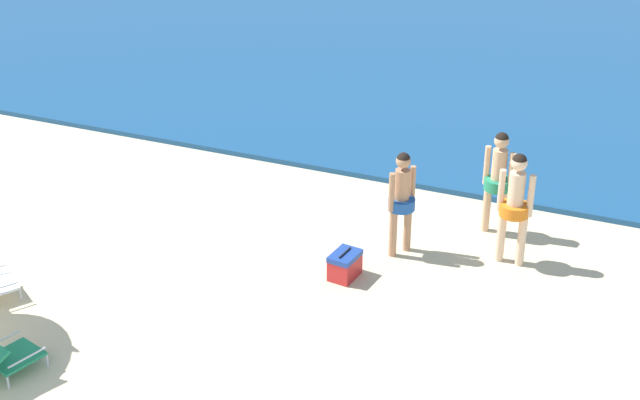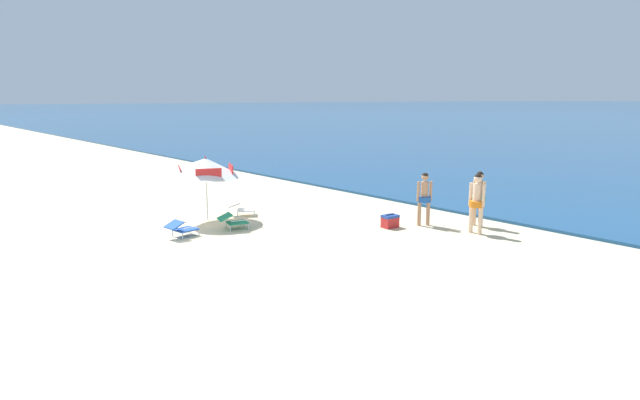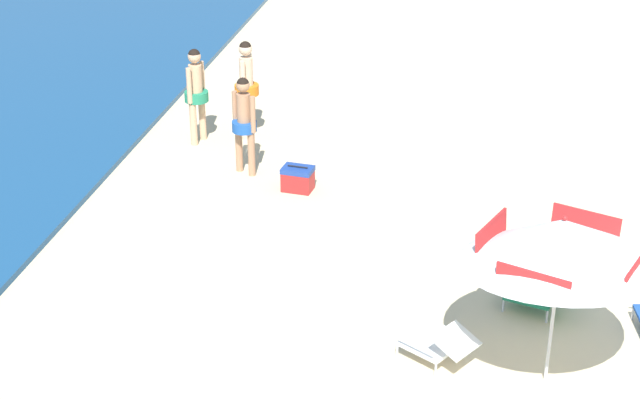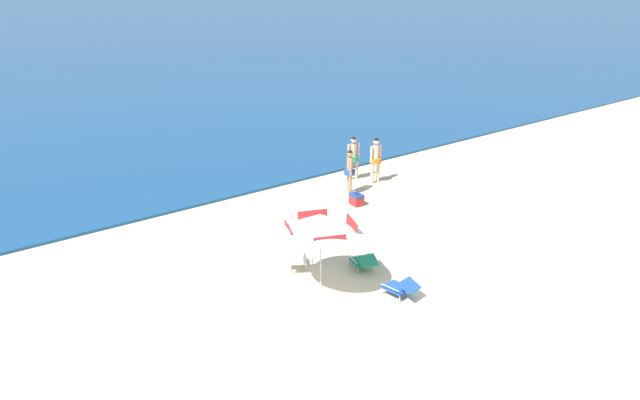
% 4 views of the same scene
% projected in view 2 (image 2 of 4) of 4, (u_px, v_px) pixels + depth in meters
% --- Properties ---
extents(ground_plane, '(800.00, 800.00, 0.00)m').
position_uv_depth(ground_plane, '(167.00, 253.00, 13.28)').
color(ground_plane, beige).
extents(beach_umbrella_striped_main, '(3.02, 3.00, 2.20)m').
position_uv_depth(beach_umbrella_striped_main, '(205.00, 166.00, 16.50)').
color(beach_umbrella_striped_main, silver).
rests_on(beach_umbrella_striped_main, ground).
extents(lounge_chair_under_umbrella, '(0.76, 0.99, 0.51)m').
position_uv_depth(lounge_chair_under_umbrella, '(233.00, 220.00, 15.69)').
color(lounge_chair_under_umbrella, '#1E7F56').
rests_on(lounge_chair_under_umbrella, ground).
extents(lounge_chair_beside_umbrella, '(0.91, 1.01, 0.51)m').
position_uv_depth(lounge_chair_beside_umbrella, '(242.00, 208.00, 17.51)').
color(lounge_chair_beside_umbrella, white).
rests_on(lounge_chair_beside_umbrella, ground).
extents(lounge_chair_facing_sea, '(0.65, 0.94, 0.51)m').
position_uv_depth(lounge_chair_facing_sea, '(182.00, 228.00, 14.80)').
color(lounge_chair_facing_sea, '#1E4799').
rests_on(lounge_chair_facing_sea, ground).
extents(person_standing_near_shore, '(0.41, 0.45, 1.69)m').
position_uv_depth(person_standing_near_shore, '(424.00, 195.00, 16.03)').
color(person_standing_near_shore, tan).
rests_on(person_standing_near_shore, ground).
extents(person_standing_beside, '(0.50, 0.43, 1.74)m').
position_uv_depth(person_standing_beside, '(479.00, 195.00, 15.91)').
color(person_standing_beside, '#D8A87F').
rests_on(person_standing_beside, ground).
extents(person_wading_in, '(0.54, 0.44, 1.80)m').
position_uv_depth(person_wading_in, '(477.00, 199.00, 15.06)').
color(person_wading_in, beige).
rests_on(person_wading_in, ground).
extents(cooler_box, '(0.41, 0.54, 0.43)m').
position_uv_depth(cooler_box, '(390.00, 221.00, 15.92)').
color(cooler_box, red).
rests_on(cooler_box, ground).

